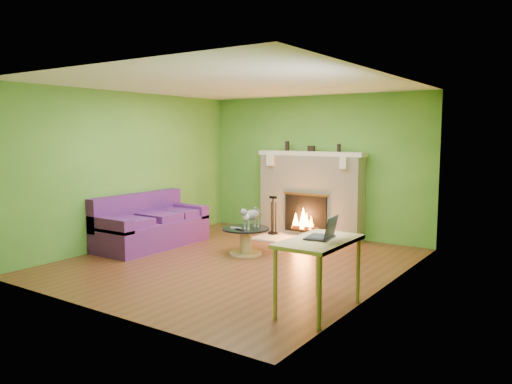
# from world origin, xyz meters

# --- Properties ---
(floor) EXTENTS (5.00, 5.00, 0.00)m
(floor) POSITION_xyz_m (0.00, 0.00, 0.00)
(floor) COLOR #5D2D1A
(floor) RESTS_ON ground
(ceiling) EXTENTS (5.00, 5.00, 0.00)m
(ceiling) POSITION_xyz_m (0.00, 0.00, 2.60)
(ceiling) COLOR white
(ceiling) RESTS_ON wall_back
(wall_back) EXTENTS (5.00, 0.00, 5.00)m
(wall_back) POSITION_xyz_m (0.00, 2.50, 1.30)
(wall_back) COLOR #44852B
(wall_back) RESTS_ON floor
(wall_front) EXTENTS (5.00, 0.00, 5.00)m
(wall_front) POSITION_xyz_m (0.00, -2.50, 1.30)
(wall_front) COLOR #44852B
(wall_front) RESTS_ON floor
(wall_left) EXTENTS (0.00, 5.00, 5.00)m
(wall_left) POSITION_xyz_m (-2.25, 0.00, 1.30)
(wall_left) COLOR #44852B
(wall_left) RESTS_ON floor
(wall_right) EXTENTS (0.00, 5.00, 5.00)m
(wall_right) POSITION_xyz_m (2.25, 0.00, 1.30)
(wall_right) COLOR #44852B
(wall_right) RESTS_ON floor
(window_frame) EXTENTS (0.00, 1.20, 1.20)m
(window_frame) POSITION_xyz_m (2.24, -0.90, 1.55)
(window_frame) COLOR silver
(window_frame) RESTS_ON wall_right
(window_pane) EXTENTS (0.00, 1.06, 1.06)m
(window_pane) POSITION_xyz_m (2.23, -0.90, 1.55)
(window_pane) COLOR white
(window_pane) RESTS_ON wall_right
(fireplace) EXTENTS (2.10, 0.46, 1.58)m
(fireplace) POSITION_xyz_m (0.00, 2.32, 0.77)
(fireplace) COLOR beige
(fireplace) RESTS_ON floor
(hearth) EXTENTS (1.50, 0.75, 0.03)m
(hearth) POSITION_xyz_m (0.00, 1.80, 0.01)
(hearth) COLOR beige
(hearth) RESTS_ON floor
(mantel) EXTENTS (2.10, 0.28, 0.08)m
(mantel) POSITION_xyz_m (0.00, 2.30, 1.54)
(mantel) COLOR beige
(mantel) RESTS_ON fireplace
(sofa) EXTENTS (0.89, 1.96, 0.88)m
(sofa) POSITION_xyz_m (-1.86, 0.05, 0.34)
(sofa) COLOR #491A64
(sofa) RESTS_ON floor
(coffee_table) EXTENTS (0.75, 0.75, 0.42)m
(coffee_table) POSITION_xyz_m (-0.17, 0.48, 0.24)
(coffee_table) COLOR tan
(coffee_table) RESTS_ON floor
(desk) EXTENTS (0.61, 1.05, 0.78)m
(desk) POSITION_xyz_m (1.95, -1.14, 0.69)
(desk) COLOR tan
(desk) RESTS_ON floor
(cat) EXTENTS (0.21, 0.55, 0.34)m
(cat) POSITION_xyz_m (-0.09, 0.53, 0.59)
(cat) COLOR #5D5D62
(cat) RESTS_ON coffee_table
(remote_silver) EXTENTS (0.18, 0.08, 0.02)m
(remote_silver) POSITION_xyz_m (-0.27, 0.36, 0.43)
(remote_silver) COLOR gray
(remote_silver) RESTS_ON coffee_table
(remote_black) EXTENTS (0.16, 0.07, 0.02)m
(remote_black) POSITION_xyz_m (-0.15, 0.30, 0.43)
(remote_black) COLOR black
(remote_black) RESTS_ON coffee_table
(laptop) EXTENTS (0.35, 0.38, 0.26)m
(laptop) POSITION_xyz_m (1.93, -1.09, 0.91)
(laptop) COLOR black
(laptop) RESTS_ON desk
(fire_tools) EXTENTS (0.19, 0.19, 0.72)m
(fire_tools) POSITION_xyz_m (-0.59, 1.95, 0.39)
(fire_tools) COLOR black
(fire_tools) RESTS_ON hearth
(mantel_vase_left) EXTENTS (0.08, 0.08, 0.18)m
(mantel_vase_left) POSITION_xyz_m (-0.51, 2.33, 1.67)
(mantel_vase_left) COLOR black
(mantel_vase_left) RESTS_ON mantel
(mantel_vase_right) EXTENTS (0.07, 0.07, 0.14)m
(mantel_vase_right) POSITION_xyz_m (0.55, 2.33, 1.65)
(mantel_vase_right) COLOR black
(mantel_vase_right) RESTS_ON mantel
(mantel_box) EXTENTS (0.12, 0.08, 0.10)m
(mantel_box) POSITION_xyz_m (0.00, 2.33, 1.63)
(mantel_box) COLOR black
(mantel_box) RESTS_ON mantel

